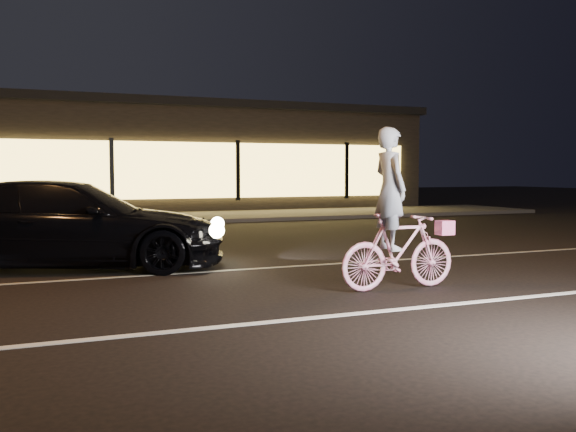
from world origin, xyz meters
name	(u,v)px	position (x,y,z in m)	size (l,w,h in m)	color
ground	(267,293)	(0.00, 0.00, 0.00)	(90.00, 90.00, 0.00)	black
lane_stripe_near	(317,317)	(0.00, -1.50, 0.00)	(60.00, 0.12, 0.01)	silver
lane_stripe_far	(222,271)	(0.00, 2.00, 0.00)	(60.00, 0.10, 0.01)	gray
sidewalk	(120,219)	(0.00, 13.00, 0.06)	(30.00, 4.00, 0.12)	#383533
storefront	(98,157)	(0.00, 18.97, 2.15)	(25.40, 8.42, 4.20)	black
cyclist	(396,232)	(1.67, -0.42, 0.76)	(1.70, 0.59, 2.14)	#F5468A
sedan	(71,224)	(-2.16, 3.21, 0.71)	(5.26, 3.33, 1.42)	black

